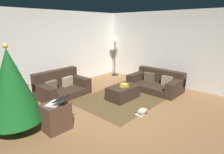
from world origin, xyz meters
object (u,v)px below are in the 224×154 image
gift_box (124,85)px  tv_remote (124,87)px  side_table (56,117)px  couch_right (157,83)px  christmas_tree (11,86)px  couch_left (61,86)px  book_stack (142,112)px  ottoman (123,92)px  laptop (57,102)px  corner_lamp (115,41)px

gift_box → tv_remote: gift_box is taller
tv_remote → side_table: size_ratio=0.27×
couch_right → christmas_tree: (-4.23, 0.81, 0.74)m
tv_remote → side_table: bearing=164.9°
tv_remote → couch_left: bearing=105.6°
couch_left → book_stack: 2.69m
gift_box → christmas_tree: bearing=168.7°
ottoman → laptop: size_ratio=1.83×
gift_box → tv_remote: bearing=-156.7°
christmas_tree → corner_lamp: (4.68, 1.49, 0.48)m
gift_box → corner_lamp: (1.87, 2.05, 1.03)m
couch_left → side_table: size_ratio=2.63×
gift_box → book_stack: gift_box is taller
christmas_tree → side_table: 1.06m
gift_box → corner_lamp: corner_lamp is taller
couch_right → ottoman: bearing=76.4°
couch_left → couch_right: bearing=139.9°
laptop → couch_left: bearing=56.4°
couch_left → corner_lamp: 3.17m
couch_right → side_table: bearing=85.5°
couch_left → book_stack: couch_left is taller
corner_lamp → tv_remote: bearing=-132.8°
ottoman → side_table: size_ratio=1.63×
couch_left → ottoman: 1.95m
couch_right → side_table: 3.67m
couch_right → tv_remote: 1.49m
side_table → corner_lamp: (4.10, 2.04, 1.17)m
couch_right → side_table: size_ratio=2.89×
christmas_tree → couch_left: bearing=32.7°
gift_box → corner_lamp: bearing=47.6°
ottoman → corner_lamp: bearing=47.2°
couch_left → gift_box: couch_left is taller
couch_left → ottoman: (1.08, -1.62, -0.08)m
ottoman → book_stack: ottoman is taller
laptop → corner_lamp: size_ratio=0.30×
book_stack → couch_left: bearing=103.4°
tv_remote → laptop: 2.17m
christmas_tree → corner_lamp: size_ratio=1.06×
couch_left → ottoman: couch_left is taller
side_table → ottoman: bearing=1.7°
side_table → book_stack: side_table is taller
gift_box → laptop: 2.22m
couch_right → ottoman: couch_right is taller
couch_left → ottoman: size_ratio=1.62×
gift_box → laptop: size_ratio=0.36×
side_table → couch_right: bearing=-4.0°
ottoman → side_table: side_table is taller
tv_remote → side_table: 2.19m
laptop → corner_lamp: corner_lamp is taller
laptop → christmas_tree: bearing=134.5°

